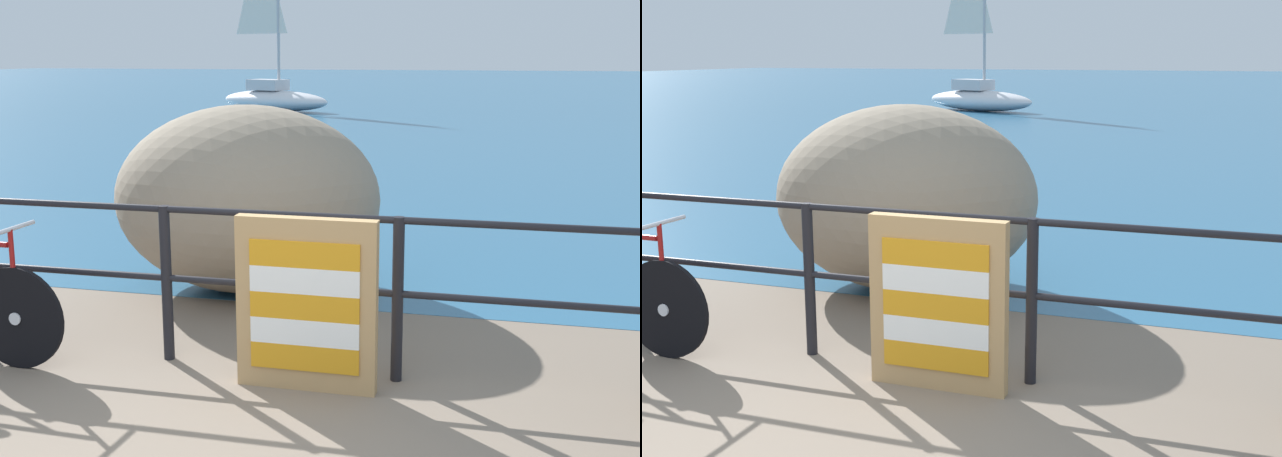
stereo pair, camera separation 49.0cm
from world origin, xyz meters
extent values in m
cube|color=#756656|center=(0.00, 20.00, -0.05)|extent=(120.00, 120.00, 0.10)
cube|color=#285B7F|center=(0.00, 48.07, 0.00)|extent=(120.00, 90.00, 0.01)
cylinder|color=black|center=(-0.75, 1.75, 0.51)|extent=(0.07, 0.07, 1.02)
cylinder|color=black|center=(0.75, 1.75, 0.51)|extent=(0.07, 0.07, 1.02)
cylinder|color=black|center=(0.00, 1.75, 1.00)|extent=(7.48, 0.04, 0.04)
cylinder|color=black|center=(0.00, 1.75, 0.55)|extent=(7.48, 0.04, 0.04)
cylinder|color=black|center=(-1.61, 1.38, 0.33)|extent=(0.66, 0.06, 0.66)
cylinder|color=#B7BCC6|center=(-1.61, 1.38, 0.33)|extent=(0.08, 0.06, 0.08)
cylinder|color=maroon|center=(-1.61, 1.38, 0.62)|extent=(0.03, 0.03, 0.57)
cylinder|color=#B7BCC6|center=(-1.61, 1.38, 0.90)|extent=(0.04, 0.48, 0.03)
cube|color=tan|center=(0.25, 1.50, 0.52)|extent=(0.84, 0.09, 1.04)
cube|color=orange|center=(0.25, 1.45, 0.21)|extent=(0.66, 0.01, 0.16)
cube|color=white|center=(0.25, 1.45, 0.36)|extent=(0.66, 0.01, 0.16)
cube|color=orange|center=(0.25, 1.45, 0.52)|extent=(0.66, 0.01, 0.16)
cube|color=white|center=(0.25, 1.45, 0.68)|extent=(0.66, 0.01, 0.16)
cube|color=orange|center=(0.25, 1.45, 0.83)|extent=(0.66, 0.01, 0.16)
ellipsoid|color=gray|center=(-0.78, 3.44, 0.78)|extent=(2.23, 1.86, 1.55)
ellipsoid|color=white|center=(-6.92, 24.30, 0.36)|extent=(4.56, 2.89, 0.70)
cube|color=silver|center=(-7.20, 24.42, 0.89)|extent=(1.51, 1.24, 0.36)
cylinder|color=#B2B2B7|center=(-6.74, 24.23, 2.81)|extent=(0.10, 0.10, 4.20)
camera|label=1|loc=(1.44, -2.97, 1.97)|focal=46.24mm
camera|label=2|loc=(1.90, -2.83, 1.97)|focal=46.24mm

